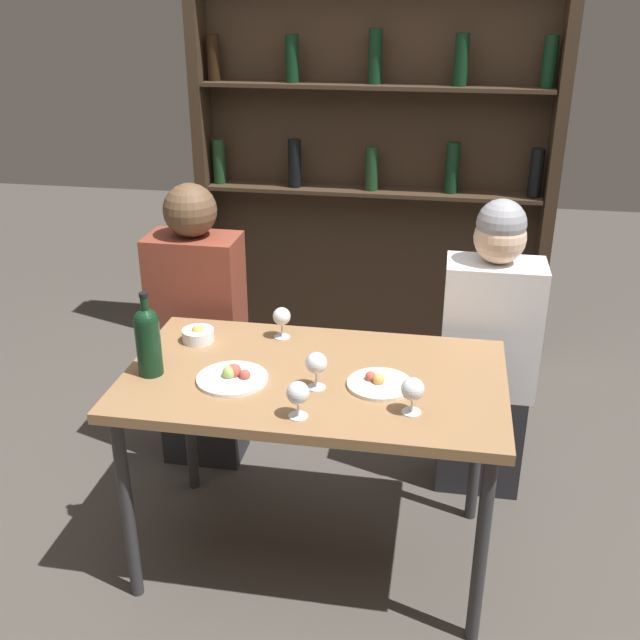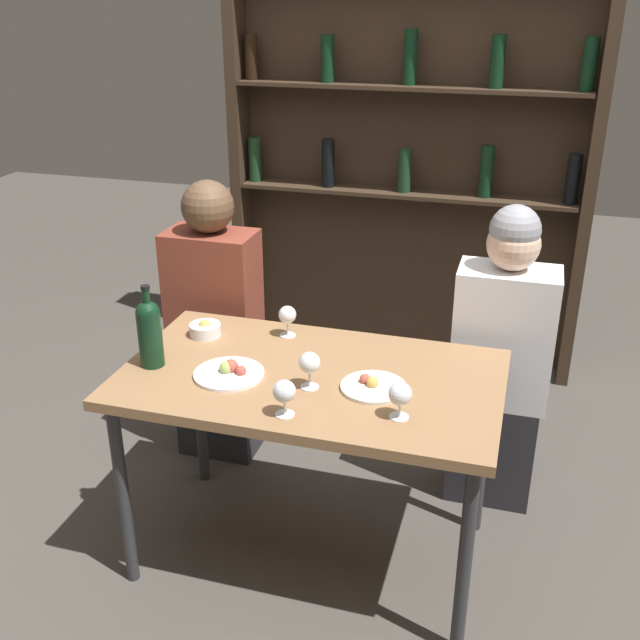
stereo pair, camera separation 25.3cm
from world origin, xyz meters
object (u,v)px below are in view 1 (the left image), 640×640
(seated_person_left, at_px, (199,335))
(wine_bottle, at_px, (148,338))
(wine_glass_0, at_px, (316,364))
(food_plate_1, at_px, (233,377))
(food_plate_0, at_px, (379,383))
(seated_person_right, at_px, (488,356))
(snack_bowl, at_px, (198,335))
(wine_glass_2, at_px, (413,390))
(wine_glass_3, at_px, (282,317))
(wine_glass_1, at_px, (299,394))

(seated_person_left, bearing_deg, wine_bottle, -85.00)
(wine_bottle, relative_size, wine_glass_0, 2.30)
(wine_glass_0, height_order, food_plate_1, wine_glass_0)
(food_plate_0, bearing_deg, seated_person_left, 144.06)
(food_plate_0, xyz_separation_m, seated_person_right, (0.38, 0.59, -0.17))
(wine_bottle, height_order, seated_person_left, seated_person_left)
(snack_bowl, bearing_deg, food_plate_1, -52.07)
(wine_bottle, bearing_deg, food_plate_1, 0.41)
(food_plate_0, height_order, snack_bowl, snack_bowl)
(wine_glass_2, height_order, seated_person_right, seated_person_right)
(wine_glass_3, distance_m, seated_person_right, 0.85)
(food_plate_1, bearing_deg, wine_glass_1, -35.77)
(food_plate_1, relative_size, seated_person_left, 0.19)
(seated_person_right, bearing_deg, food_plate_0, -122.60)
(seated_person_left, xyz_separation_m, seated_person_right, (1.19, 0.00, 0.01))
(wine_glass_0, height_order, seated_person_left, seated_person_left)
(snack_bowl, bearing_deg, seated_person_left, 109.53)
(wine_glass_3, relative_size, food_plate_0, 0.55)
(wine_glass_1, relative_size, wine_glass_3, 0.99)
(wine_glass_1, distance_m, snack_bowl, 0.65)
(wine_bottle, xyz_separation_m, seated_person_right, (1.14, 0.64, -0.29))
(food_plate_1, bearing_deg, snack_bowl, 127.93)
(snack_bowl, bearing_deg, food_plate_0, -17.75)
(food_plate_0, xyz_separation_m, food_plate_1, (-0.48, -0.04, 0.00))
(wine_glass_3, bearing_deg, seated_person_left, 145.70)
(wine_glass_0, distance_m, wine_glass_1, 0.18)
(food_plate_0, xyz_separation_m, snack_bowl, (-0.68, 0.22, 0.02))
(seated_person_left, bearing_deg, food_plate_1, -62.04)
(wine_glass_0, height_order, food_plate_0, wine_glass_0)
(wine_glass_3, height_order, seated_person_left, seated_person_left)
(wine_bottle, relative_size, food_plate_1, 1.23)
(wine_glass_2, distance_m, food_plate_1, 0.60)
(wine_bottle, bearing_deg, seated_person_right, 29.29)
(wine_glass_1, height_order, food_plate_1, wine_glass_1)
(snack_bowl, xyz_separation_m, seated_person_left, (-0.13, 0.37, -0.19))
(seated_person_left, bearing_deg, wine_glass_3, -34.30)
(wine_glass_0, bearing_deg, food_plate_0, 14.18)
(wine_glass_1, bearing_deg, snack_bowl, 135.91)
(wine_glass_0, bearing_deg, seated_person_right, 48.07)
(wine_bottle, relative_size, seated_person_left, 0.23)
(wine_glass_0, bearing_deg, seated_person_left, 133.94)
(wine_glass_0, relative_size, food_plate_0, 0.59)
(food_plate_1, relative_size, seated_person_right, 0.19)
(snack_bowl, relative_size, seated_person_right, 0.09)
(wine_glass_2, xyz_separation_m, food_plate_1, (-0.59, 0.11, -0.07))
(food_plate_0, distance_m, snack_bowl, 0.72)
(seated_person_left, bearing_deg, seated_person_right, 0.00)
(wine_bottle, bearing_deg, seated_person_left, 95.00)
(wine_glass_0, bearing_deg, wine_glass_1, -96.34)
(wine_glass_2, height_order, food_plate_1, wine_glass_2)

